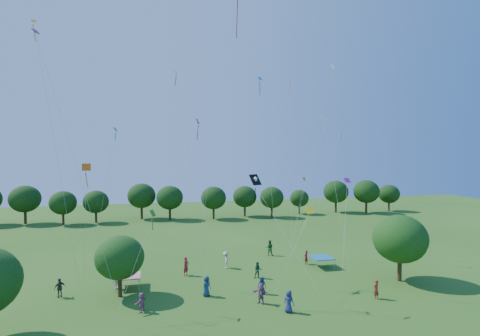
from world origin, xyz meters
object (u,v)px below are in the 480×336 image
at_px(tent_red_stripe, 128,276).
at_px(tent_blue, 321,258).
at_px(pirate_kite, 256,181).
at_px(red_high_kite, 230,46).
at_px(near_tree_north, 120,257).
at_px(near_tree_east, 400,239).

distance_m(tent_red_stripe, tent_blue, 19.83).
height_order(tent_blue, pirate_kite, pirate_kite).
bearing_deg(tent_blue, red_high_kite, -153.26).
relative_size(tent_red_stripe, tent_blue, 1.00).
distance_m(near_tree_north, tent_red_stripe, 3.20).
relative_size(near_tree_north, red_high_kite, 0.21).
bearing_deg(pirate_kite, red_high_kite, -140.73).
bearing_deg(red_high_kite, near_tree_east, -0.24).
bearing_deg(tent_red_stripe, tent_blue, 4.71).
xyz_separation_m(near_tree_east, red_high_kite, (-16.49, 0.07, 17.11)).
xyz_separation_m(tent_red_stripe, tent_blue, (19.77, 1.63, 0.00)).
relative_size(near_tree_north, pirate_kite, 0.58).
distance_m(near_tree_north, pirate_kite, 13.68).
height_order(tent_blue, red_high_kite, red_high_kite).
height_order(near_tree_east, tent_blue, near_tree_east).
bearing_deg(tent_red_stripe, near_tree_north, -103.61).
bearing_deg(tent_red_stripe, pirate_kite, -7.44).
bearing_deg(red_high_kite, near_tree_north, 168.70).
distance_m(tent_red_stripe, pirate_kite, 14.52).
distance_m(pirate_kite, red_high_kite, 12.21).
xyz_separation_m(near_tree_north, red_high_kite, (9.17, -1.83, 17.79)).
height_order(near_tree_east, red_high_kite, red_high_kite).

